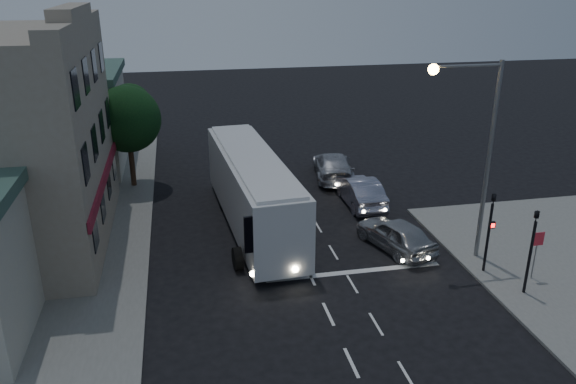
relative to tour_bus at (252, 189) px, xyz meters
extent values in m
plane|color=black|center=(1.73, -7.71, -2.11)|extent=(120.00, 120.00, 0.00)
cube|color=slate|center=(-11.27, 0.29, -2.05)|extent=(12.00, 50.00, 0.12)
cube|color=silver|center=(1.73, -11.71, -2.11)|extent=(0.12, 1.60, 0.01)
cube|color=silver|center=(1.73, -8.71, -2.11)|extent=(0.12, 1.60, 0.01)
cube|color=silver|center=(1.73, -5.71, -2.11)|extent=(0.12, 1.60, 0.01)
cube|color=silver|center=(1.73, -2.71, -2.11)|extent=(0.12, 1.60, 0.01)
cube|color=silver|center=(1.73, 0.29, -2.11)|extent=(0.12, 1.60, 0.01)
cube|color=silver|center=(1.73, 3.29, -2.11)|extent=(0.12, 1.60, 0.01)
cube|color=silver|center=(1.73, 6.29, -2.11)|extent=(0.12, 1.60, 0.01)
cube|color=silver|center=(1.73, 9.29, -2.11)|extent=(0.12, 1.60, 0.01)
cube|color=silver|center=(3.33, -12.71, -2.11)|extent=(0.10, 1.50, 0.01)
cube|color=silver|center=(3.33, -9.71, -2.11)|extent=(0.10, 1.50, 0.01)
cube|color=silver|center=(3.33, -6.71, -2.11)|extent=(0.10, 1.50, 0.01)
cube|color=silver|center=(3.33, -3.71, -2.11)|extent=(0.10, 1.50, 0.01)
cube|color=silver|center=(3.33, -0.71, -2.11)|extent=(0.10, 1.50, 0.01)
cube|color=silver|center=(3.33, 2.29, -2.11)|extent=(0.10, 1.50, 0.01)
cube|color=silver|center=(3.33, 5.29, -2.11)|extent=(0.10, 1.50, 0.01)
cube|color=silver|center=(3.33, 8.29, -2.11)|extent=(0.10, 1.50, 0.01)
cube|color=silver|center=(3.33, 11.29, -2.11)|extent=(0.10, 1.50, 0.01)
cube|color=silver|center=(3.73, -5.71, -2.11)|extent=(8.00, 0.35, 0.01)
cube|color=silver|center=(0.00, 0.00, -0.05)|extent=(3.58, 12.88, 3.39)
cube|color=silver|center=(0.00, 0.00, 1.70)|extent=(3.12, 12.43, 0.19)
cube|color=black|center=(0.00, -6.31, 0.48)|extent=(2.44, 0.31, 1.59)
cube|color=black|center=(1.34, 0.53, 0.64)|extent=(0.82, 10.58, 0.95)
cube|color=black|center=(-1.34, 0.53, 0.64)|extent=(0.82, 10.58, 0.95)
cube|color=#952A0E|center=(1.35, 1.06, -0.52)|extent=(0.46, 5.82, 1.48)
cube|color=#952A0E|center=(-1.35, 1.06, -0.52)|extent=(0.46, 5.82, 1.48)
cylinder|color=black|center=(-1.33, -4.45, -1.58)|extent=(0.45, 1.08, 1.06)
cylinder|color=black|center=(1.33, -4.45, -1.58)|extent=(0.45, 1.08, 1.06)
cylinder|color=black|center=(-1.33, 2.65, -1.58)|extent=(0.45, 1.08, 1.06)
cylinder|color=black|center=(1.33, 2.65, -1.58)|extent=(0.45, 1.08, 1.06)
cylinder|color=black|center=(-1.33, 4.45, -1.58)|extent=(0.45, 1.08, 1.06)
cylinder|color=black|center=(1.33, 4.45, -1.58)|extent=(0.45, 1.08, 1.06)
cylinder|color=#FFF2CC|center=(-0.90, -6.38, -1.32)|extent=(0.28, 0.07, 0.28)
cylinder|color=#FFF2CC|center=(0.90, -6.38, -1.32)|extent=(0.28, 0.07, 0.28)
imported|color=#A7A8AC|center=(6.35, -3.91, -1.34)|extent=(3.10, 4.86, 1.54)
imported|color=#9695A8|center=(6.42, 1.78, -1.29)|extent=(1.75, 4.98, 1.64)
imported|color=#A9A9B0|center=(6.13, 6.46, -1.29)|extent=(3.19, 5.97, 1.65)
cylinder|color=black|center=(9.33, -6.91, -0.39)|extent=(0.12, 0.12, 3.20)
imported|color=black|center=(9.33, -6.91, 1.66)|extent=(0.15, 0.18, 0.90)
cube|color=black|center=(9.33, -7.09, 0.31)|extent=(0.25, 0.12, 0.30)
cube|color=#FF0C0C|center=(9.33, -7.16, 0.31)|extent=(0.16, 0.02, 0.18)
cylinder|color=black|center=(10.03, -8.91, -0.39)|extent=(0.12, 0.12, 3.20)
imported|color=black|center=(10.03, -8.91, 1.66)|extent=(0.18, 0.15, 0.90)
cylinder|color=slate|center=(11.03, -7.91, -0.99)|extent=(0.06, 0.06, 2.00)
cube|color=red|center=(11.03, -7.98, -0.09)|extent=(0.45, 0.03, 0.60)
cylinder|color=slate|center=(9.73, -5.51, 2.51)|extent=(0.20, 0.20, 9.00)
cylinder|color=slate|center=(8.23, -5.51, 6.81)|extent=(3.00, 0.12, 0.12)
sphere|color=#FFBF59|center=(6.73, -5.51, 6.71)|extent=(0.44, 0.44, 0.44)
cube|color=gray|center=(-7.77, 0.29, 8.26)|extent=(1.00, 12.00, 0.50)
cube|color=gray|center=(-7.77, 0.29, 8.76)|extent=(1.00, 6.00, 0.50)
cube|color=maroon|center=(-7.22, 0.29, 1.01)|extent=(0.15, 12.00, 0.50)
cube|color=black|center=(-7.25, -4.21, 0.21)|extent=(0.06, 1.30, 1.50)
cube|color=black|center=(-7.25, -1.21, 0.21)|extent=(0.06, 1.30, 1.50)
cube|color=black|center=(-7.25, 1.79, 0.21)|extent=(0.06, 1.30, 1.50)
cube|color=black|center=(-7.25, 4.79, 0.21)|extent=(0.06, 1.30, 1.50)
cube|color=black|center=(-7.25, -4.21, 3.21)|extent=(0.06, 1.30, 1.50)
cube|color=black|center=(-7.25, -1.21, 3.21)|extent=(0.06, 1.30, 1.50)
cube|color=black|center=(-7.25, 1.79, 3.21)|extent=(0.06, 1.30, 1.50)
cube|color=black|center=(-7.25, 4.79, 3.21)|extent=(0.06, 1.30, 1.50)
cube|color=black|center=(-7.25, -4.21, 6.21)|extent=(0.06, 1.30, 1.50)
cube|color=black|center=(-7.25, -1.21, 6.21)|extent=(0.06, 1.30, 1.50)
cube|color=black|center=(-7.25, 1.79, 6.21)|extent=(0.06, 1.30, 1.50)
cube|color=black|center=(-7.25, 4.79, 6.21)|extent=(0.06, 1.30, 1.50)
cube|color=#A8A69E|center=(-11.77, 12.29, 1.01)|extent=(9.00, 9.00, 6.00)
cube|color=#38574C|center=(-11.77, 12.29, 4.26)|extent=(9.40, 9.40, 0.50)
cylinder|color=black|center=(-6.47, 7.29, -0.59)|extent=(0.32, 0.32, 2.80)
sphere|color=black|center=(-6.47, 7.29, 2.21)|extent=(4.00, 4.00, 4.00)
sphere|color=#133C15|center=(-6.27, 7.89, 2.91)|extent=(2.60, 2.60, 2.60)
sphere|color=black|center=(-6.77, 6.69, 2.61)|extent=(2.40, 2.40, 2.40)
camera|label=1|loc=(-3.49, -26.72, 10.29)|focal=35.00mm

